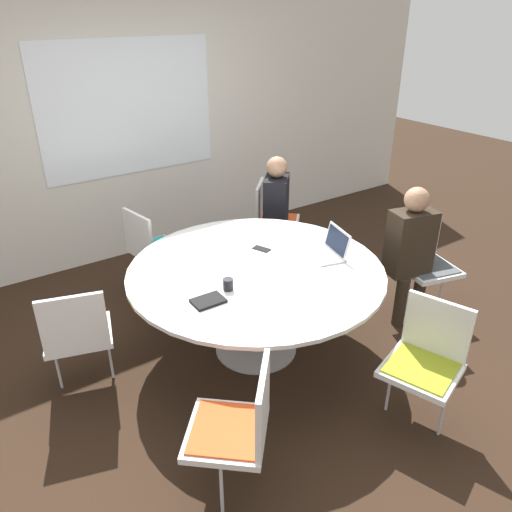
% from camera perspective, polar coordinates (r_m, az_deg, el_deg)
% --- Properties ---
extents(ground_plane, '(16.00, 16.00, 0.00)m').
position_cam_1_polar(ground_plane, '(4.08, 0.00, -10.52)').
color(ground_plane, black).
extents(wall_back, '(8.00, 0.07, 2.70)m').
position_cam_1_polar(wall_back, '(5.37, -14.21, 14.02)').
color(wall_back, silver).
rests_on(wall_back, ground_plane).
extents(conference_table, '(1.90, 1.90, 0.74)m').
position_cam_1_polar(conference_table, '(3.73, 0.00, -2.71)').
color(conference_table, '#B7B7BC').
rests_on(conference_table, ground_plane).
extents(chair_0, '(0.53, 0.52, 0.85)m').
position_cam_1_polar(chair_0, '(4.58, 18.77, -0.22)').
color(chair_0, white).
rests_on(chair_0, ground_plane).
extents(chair_1, '(0.61, 0.61, 0.85)m').
position_cam_1_polar(chair_1, '(5.22, 1.83, 4.65)').
color(chair_1, white).
rests_on(chair_1, ground_plane).
extents(chair_2, '(0.49, 0.51, 0.85)m').
position_cam_1_polar(chair_2, '(4.67, -11.82, 1.24)').
color(chair_2, white).
rests_on(chair_2, ground_plane).
extents(chair_3, '(0.54, 0.53, 0.85)m').
position_cam_1_polar(chair_3, '(3.62, -19.77, -8.08)').
color(chair_3, white).
rests_on(chair_3, ground_plane).
extents(chair_4, '(0.61, 0.61, 0.85)m').
position_cam_1_polar(chair_4, '(2.78, -1.99, -18.58)').
color(chair_4, white).
rests_on(chair_4, ground_plane).
extents(chair_5, '(0.54, 0.55, 0.85)m').
position_cam_1_polar(chair_5, '(3.37, 18.90, -10.74)').
color(chair_5, white).
rests_on(chair_5, ground_plane).
extents(person_0, '(0.40, 0.32, 1.20)m').
position_cam_1_polar(person_0, '(4.30, 17.29, 1.12)').
color(person_0, '#2D2319').
rests_on(person_0, ground_plane).
extents(person_1, '(0.41, 0.41, 1.20)m').
position_cam_1_polar(person_1, '(4.92, 2.49, 5.66)').
color(person_1, black).
rests_on(person_1, ground_plane).
extents(laptop, '(0.31, 0.37, 0.21)m').
position_cam_1_polar(laptop, '(3.89, 8.43, 0.81)').
color(laptop, silver).
rests_on(laptop, conference_table).
extents(spiral_notebook, '(0.21, 0.15, 0.02)m').
position_cam_1_polar(spiral_notebook, '(3.29, -5.48, -5.12)').
color(spiral_notebook, black).
rests_on(spiral_notebook, conference_table).
extents(coffee_cup, '(0.07, 0.07, 0.08)m').
position_cam_1_polar(coffee_cup, '(3.40, -3.21, -3.25)').
color(coffee_cup, black).
rests_on(coffee_cup, conference_table).
extents(cell_phone, '(0.12, 0.16, 0.01)m').
position_cam_1_polar(cell_phone, '(3.96, 0.64, 0.82)').
color(cell_phone, black).
rests_on(cell_phone, conference_table).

